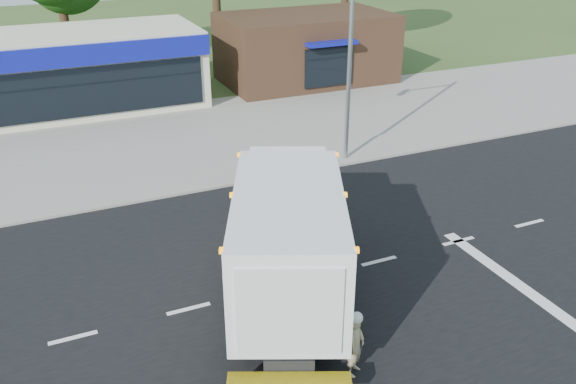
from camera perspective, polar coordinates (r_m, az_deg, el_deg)
name	(u,v)px	position (r m, az deg, el deg)	size (l,w,h in m)	color
ground	(379,261)	(19.00, 8.51, -6.45)	(120.00, 120.00, 0.00)	#385123
road_asphalt	(379,261)	(18.99, 8.51, -6.43)	(60.00, 14.00, 0.02)	black
sidewalk	(275,165)	(25.44, -1.19, 2.58)	(60.00, 2.40, 0.12)	gray
parking_apron	(230,124)	(30.54, -5.44, 6.35)	(60.00, 9.00, 0.02)	gray
lane_markings	(442,273)	(18.77, 14.23, -7.38)	(55.20, 7.00, 0.01)	silver
ems_box_truck	(288,232)	(16.06, 0.02, -3.73)	(5.65, 8.62, 3.67)	black
emergency_worker	(355,344)	(14.41, 6.33, -13.93)	(0.69, 0.67, 1.71)	tan
retail_strip_mall	(23,75)	(34.30, -23.57, 9.98)	(18.00, 6.20, 4.00)	beige
brown_storefront	(306,48)	(37.90, 1.70, 13.34)	(10.00, 6.70, 4.00)	#382316
traffic_signal_pole	(336,45)	(24.44, 4.50, 13.51)	(3.51, 0.25, 8.00)	gray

